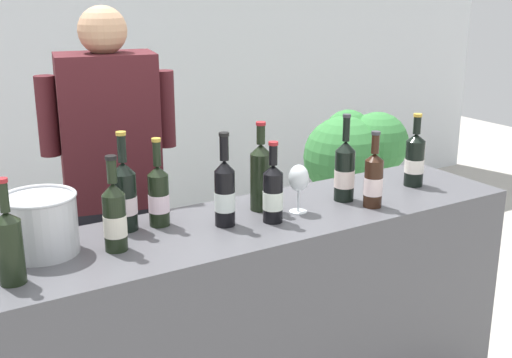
{
  "coord_description": "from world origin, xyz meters",
  "views": [
    {
      "loc": [
        -1.15,
        -1.92,
        1.81
      ],
      "look_at": [
        0.03,
        0.0,
        1.13
      ],
      "focal_mm": 46.14,
      "sensor_mm": 36.0,
      "label": 1
    }
  ],
  "objects": [
    {
      "name": "wine_bottle_3",
      "position": [
        -0.1,
        0.0,
        1.1
      ],
      "size": [
        0.07,
        0.07,
        0.34
      ],
      "color": "black",
      "rests_on": "counter"
    },
    {
      "name": "wine_bottle_2",
      "position": [
        -0.42,
        0.14,
        1.1
      ],
      "size": [
        0.08,
        0.08,
        0.35
      ],
      "color": "black",
      "rests_on": "counter"
    },
    {
      "name": "wine_bottle_7",
      "position": [
        0.06,
        -0.06,
        1.09
      ],
      "size": [
        0.07,
        0.07,
        0.29
      ],
      "color": "black",
      "rests_on": "counter"
    },
    {
      "name": "wine_bottle_0",
      "position": [
        0.48,
        -0.12,
        1.09
      ],
      "size": [
        0.07,
        0.07,
        0.29
      ],
      "color": "black",
      "rests_on": "counter"
    },
    {
      "name": "wine_bottle_5",
      "position": [
        -0.3,
        0.12,
        1.09
      ],
      "size": [
        0.07,
        0.07,
        0.32
      ],
      "color": "black",
      "rests_on": "counter"
    },
    {
      "name": "ice_bucket",
      "position": [
        -0.72,
        0.08,
        1.08
      ],
      "size": [
        0.24,
        0.24,
        0.2
      ],
      "color": "silver",
      "rests_on": "counter"
    },
    {
      "name": "wine_bottle_9",
      "position": [
        0.43,
        -0.0,
        1.1
      ],
      "size": [
        0.08,
        0.08,
        0.34
      ],
      "color": "black",
      "rests_on": "counter"
    },
    {
      "name": "wall_back",
      "position": [
        0.0,
        2.6,
        1.4
      ],
      "size": [
        8.0,
        0.1,
        2.8
      ],
      "primitive_type": "cube",
      "color": "silver",
      "rests_on": "ground_plane"
    },
    {
      "name": "potted_shrub",
      "position": [
        1.23,
        0.91,
        0.76
      ],
      "size": [
        0.59,
        0.51,
        1.1
      ],
      "color": "brown",
      "rests_on": "ground_plane"
    },
    {
      "name": "wine_glass",
      "position": [
        0.2,
        -0.02,
        1.11
      ],
      "size": [
        0.08,
        0.08,
        0.18
      ],
      "color": "silver",
      "rests_on": "counter"
    },
    {
      "name": "person_server",
      "position": [
        -0.29,
        0.62,
        0.84
      ],
      "size": [
        0.54,
        0.32,
        1.72
      ],
      "color": "black",
      "rests_on": "ground_plane"
    },
    {
      "name": "counter",
      "position": [
        0.0,
        0.0,
        0.49
      ],
      "size": [
        2.17,
        0.52,
        0.98
      ],
      "primitive_type": "cube",
      "color": "#4C4C51",
      "rests_on": "ground_plane"
    },
    {
      "name": "wine_bottle_4",
      "position": [
        0.81,
        0.0,
        1.09
      ],
      "size": [
        0.08,
        0.08,
        0.31
      ],
      "color": "black",
      "rests_on": "counter"
    },
    {
      "name": "wine_bottle_6",
      "position": [
        0.09,
        0.08,
        1.11
      ],
      "size": [
        0.08,
        0.08,
        0.34
      ],
      "color": "black",
      "rests_on": "counter"
    },
    {
      "name": "wine_bottle_8",
      "position": [
        -0.84,
        -0.09,
        1.1
      ],
      "size": [
        0.08,
        0.08,
        0.31
      ],
      "color": "black",
      "rests_on": "counter"
    },
    {
      "name": "wine_bottle_1",
      "position": [
        -0.51,
        -0.02,
        1.09
      ],
      "size": [
        0.07,
        0.07,
        0.31
      ],
      "color": "black",
      "rests_on": "counter"
    }
  ]
}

